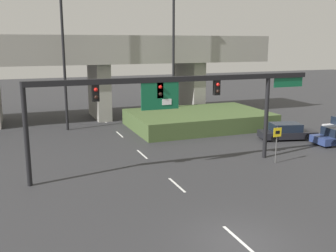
# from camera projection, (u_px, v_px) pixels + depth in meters

# --- Properties ---
(ground_plane) EXTENTS (160.00, 160.00, 0.00)m
(ground_plane) POSITION_uv_depth(u_px,v_px,m) (240.00, 240.00, 15.96)
(ground_plane) COLOR #2D2D30
(lane_markings) EXTENTS (0.14, 29.04, 0.01)m
(lane_markings) POSITION_uv_depth(u_px,v_px,m) (142.00, 154.00, 28.25)
(lane_markings) COLOR silver
(lane_markings) RESTS_ON ground
(signal_gantry) EXTENTS (18.55, 0.44, 5.85)m
(signal_gantry) POSITION_uv_depth(u_px,v_px,m) (175.00, 93.00, 24.11)
(signal_gantry) COLOR black
(signal_gantry) RESTS_ON ground
(speed_limit_sign) EXTENTS (0.60, 0.11, 2.46)m
(speed_limit_sign) POSITION_uv_depth(u_px,v_px,m) (277.00, 140.00, 25.85)
(speed_limit_sign) COLOR #4C4C4C
(speed_limit_sign) RESTS_ON ground
(highway_light_pole_near) EXTENTS (0.70, 0.36, 16.71)m
(highway_light_pole_near) POSITION_uv_depth(u_px,v_px,m) (62.00, 32.00, 34.32)
(highway_light_pole_near) COLOR black
(highway_light_pole_near) RESTS_ON ground
(highway_light_pole_far) EXTENTS (0.70, 0.36, 12.91)m
(highway_light_pole_far) POSITION_uv_depth(u_px,v_px,m) (174.00, 53.00, 38.76)
(highway_light_pole_far) COLOR black
(highway_light_pole_far) RESTS_ON ground
(overpass_bridge) EXTENTS (36.90, 7.26, 8.57)m
(overpass_bridge) POSITION_uv_depth(u_px,v_px,m) (98.00, 61.00, 40.96)
(overpass_bridge) COLOR gray
(overpass_bridge) RESTS_ON ground
(grass_embankment) EXTENTS (12.65, 8.38, 1.46)m
(grass_embankment) POSITION_uv_depth(u_px,v_px,m) (198.00, 119.00, 37.27)
(grass_embankment) COLOR #42562D
(grass_embankment) RESTS_ON ground
(parked_sedan_near_right) EXTENTS (4.86, 2.85, 1.35)m
(parked_sedan_near_right) POSITION_uv_depth(u_px,v_px,m) (287.00, 132.00, 32.53)
(parked_sedan_near_right) COLOR black
(parked_sedan_near_right) RESTS_ON ground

